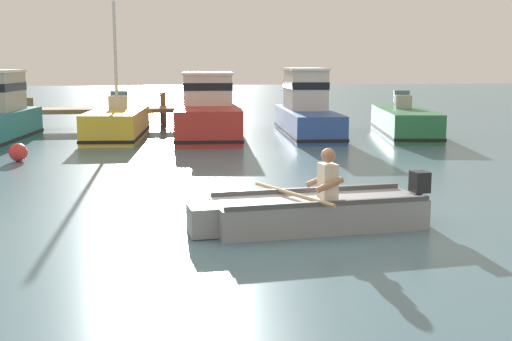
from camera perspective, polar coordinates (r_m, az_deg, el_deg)
name	(u,v)px	position (r m, az deg, el deg)	size (l,w,h in m)	color
ground_plane	(228,217)	(10.55, -2.46, -4.01)	(120.00, 120.00, 0.00)	slate
rowboat_with_person	(313,211)	(9.83, 4.97, -3.53)	(3.73, 1.86, 1.19)	gray
moored_boat_yellow	(117,125)	(21.59, -11.90, 3.90)	(2.04, 4.78, 4.31)	gold
moored_boat_red	(208,112)	(21.89, -4.16, 5.04)	(2.46, 6.31, 2.10)	#B72D28
moored_boat_blue	(306,110)	(22.41, 4.37, 5.20)	(1.97, 6.07, 2.23)	#2D519E
moored_boat_green	(404,123)	(22.53, 12.68, 4.03)	(2.53, 5.51, 1.47)	#287042
mooring_buoy	(18,152)	(17.34, -19.85, 1.48)	(0.45, 0.45, 0.45)	red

